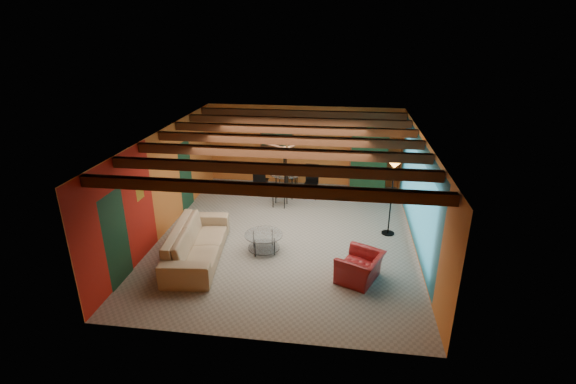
# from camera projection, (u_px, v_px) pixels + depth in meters

# --- Properties ---
(room) EXTENTS (6.52, 8.01, 2.71)m
(room) POSITION_uv_depth(u_px,v_px,m) (288.00, 148.00, 10.30)
(room) COLOR gray
(room) RESTS_ON ground
(sofa) EXTENTS (1.40, 2.88, 0.81)m
(sofa) POSITION_uv_depth(u_px,v_px,m) (197.00, 243.00, 9.85)
(sofa) COLOR #9C8364
(sofa) RESTS_ON ground
(armchair) EXTENTS (1.15, 1.22, 0.62)m
(armchair) POSITION_uv_depth(u_px,v_px,m) (360.00, 267.00, 9.02)
(armchair) COLOR maroon
(armchair) RESTS_ON ground
(coffee_table) EXTENTS (1.15, 1.15, 0.47)m
(coffee_table) POSITION_uv_depth(u_px,v_px,m) (264.00, 243.00, 10.20)
(coffee_table) COLOR silver
(coffee_table) RESTS_ON ground
(dining_table) EXTENTS (2.24, 2.24, 1.09)m
(dining_table) POSITION_uv_depth(u_px,v_px,m) (286.00, 180.00, 13.43)
(dining_table) COLOR silver
(dining_table) RESTS_ON ground
(armoire) EXTENTS (1.24, 0.82, 1.99)m
(armoire) POSITION_uv_depth(u_px,v_px,m) (368.00, 161.00, 13.83)
(armoire) COLOR brown
(armoire) RESTS_ON ground
(floor_lamp) EXTENTS (0.54, 0.54, 2.06)m
(floor_lamp) POSITION_uv_depth(u_px,v_px,m) (391.00, 198.00, 10.78)
(floor_lamp) COLOR black
(floor_lamp) RESTS_ON ground
(ceiling_fan) EXTENTS (1.50, 1.50, 0.44)m
(ceiling_fan) POSITION_uv_depth(u_px,v_px,m) (287.00, 149.00, 10.20)
(ceiling_fan) COLOR #472614
(ceiling_fan) RESTS_ON ceiling
(painting) EXTENTS (1.05, 0.03, 0.65)m
(painting) POSITION_uv_depth(u_px,v_px,m) (277.00, 136.00, 14.22)
(painting) COLOR black
(painting) RESTS_ON wall_back
(potted_plant) EXTENTS (0.44, 0.39, 0.47)m
(potted_plant) POSITION_uv_depth(u_px,v_px,m) (371.00, 124.00, 13.37)
(potted_plant) COLOR #26661E
(potted_plant) RESTS_ON armoire
(vase) EXTENTS (0.23, 0.23, 0.21)m
(vase) POSITION_uv_depth(u_px,v_px,m) (286.00, 161.00, 13.19)
(vase) COLOR orange
(vase) RESTS_ON dining_table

